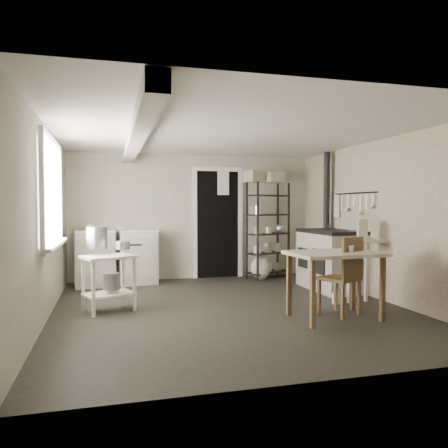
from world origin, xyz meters
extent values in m
plane|color=black|center=(0.00, 0.00, 0.00)|extent=(5.00, 5.00, 0.00)
plane|color=white|center=(0.00, 0.00, 2.30)|extent=(5.00, 5.00, 0.00)
cube|color=#B8AF9D|center=(0.00, 2.50, 1.15)|extent=(4.50, 0.02, 2.30)
cube|color=#B8AF9D|center=(0.00, -2.50, 1.15)|extent=(4.50, 0.02, 2.30)
cube|color=#B8AF9D|center=(-2.25, 0.00, 1.15)|extent=(0.02, 5.00, 2.30)
cube|color=#B8AF9D|center=(2.25, 0.00, 1.15)|extent=(0.02, 5.00, 2.30)
cylinder|color=silver|center=(-1.68, 0.33, 0.94)|extent=(0.31, 0.31, 0.28)
cylinder|color=silver|center=(-1.37, 0.16, 0.85)|extent=(0.24, 0.24, 0.10)
cylinder|color=silver|center=(-1.51, 0.21, 0.39)|extent=(0.21, 0.21, 0.22)
imported|color=silver|center=(-1.35, 2.10, 0.95)|extent=(0.27, 0.27, 0.06)
imported|color=silver|center=(-1.82, 2.09, 0.97)|extent=(0.16, 0.16, 0.11)
imported|color=silver|center=(1.02, 2.19, 1.36)|extent=(0.08, 0.08, 0.18)
cube|color=beige|center=(1.06, 2.16, 2.01)|extent=(0.39, 0.37, 0.21)
cube|color=beige|center=(1.46, 2.13, 1.99)|extent=(0.32, 0.30, 0.19)
cube|color=beige|center=(1.90, -0.09, 1.01)|extent=(0.18, 0.22, 0.29)
imported|color=silver|center=(1.23, -0.92, 0.80)|extent=(0.12, 0.12, 0.08)
ellipsoid|color=silver|center=(1.14, 1.99, 0.24)|extent=(0.45, 0.42, 0.44)
cylinder|color=silver|center=(1.49, -0.13, 0.08)|extent=(0.16, 0.16, 0.16)
camera|label=1|loc=(-1.53, -5.50, 1.35)|focal=35.00mm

